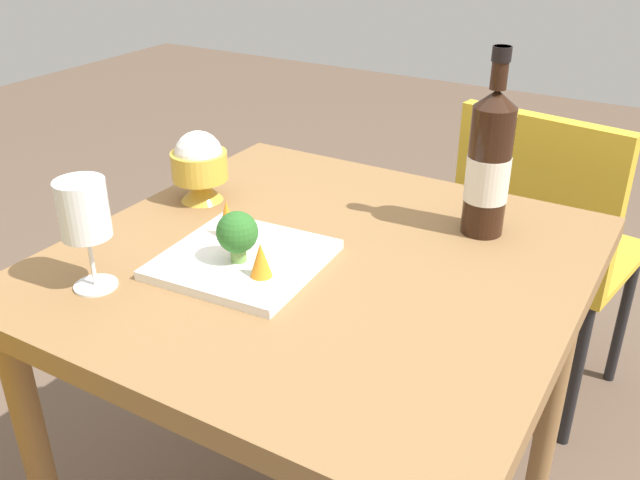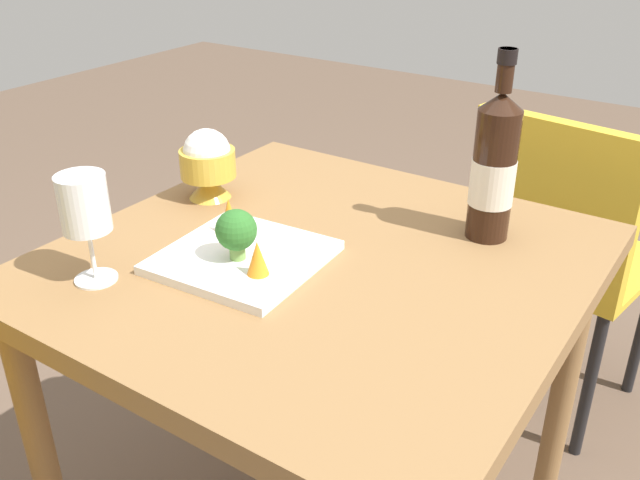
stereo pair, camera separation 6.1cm
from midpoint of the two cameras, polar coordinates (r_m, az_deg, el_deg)
name	(u,v)px [view 2 (the right image)]	position (r m, az deg, el deg)	size (l,w,h in m)	color
dining_table	(320,303)	(1.23, 1.42, -5.16)	(0.85, 0.85, 0.75)	olive
chair_by_wall	(557,241)	(1.81, 19.69, -0.06)	(0.46, 0.46, 0.85)	gold
wine_bottle	(494,167)	(1.24, 15.42, 5.75)	(0.08, 0.08, 0.33)	black
wine_glass	(84,206)	(1.10, -17.24, 2.63)	(0.08, 0.08, 0.18)	white
rice_bowl	(208,163)	(1.39, -7.93, 6.28)	(0.11, 0.11, 0.14)	gold
serving_plate	(243,257)	(1.17, -4.84, -1.43)	(0.27, 0.27, 0.02)	white
broccoli_floret	(236,231)	(1.12, -5.32, 0.71)	(0.07, 0.07, 0.09)	#729E4C
carrot_garnish_left	(258,258)	(1.09, -3.53, -1.48)	(0.04, 0.04, 0.06)	orange
carrot_garnish_right	(229,216)	(1.22, -6.01, 1.94)	(0.04, 0.04, 0.07)	orange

